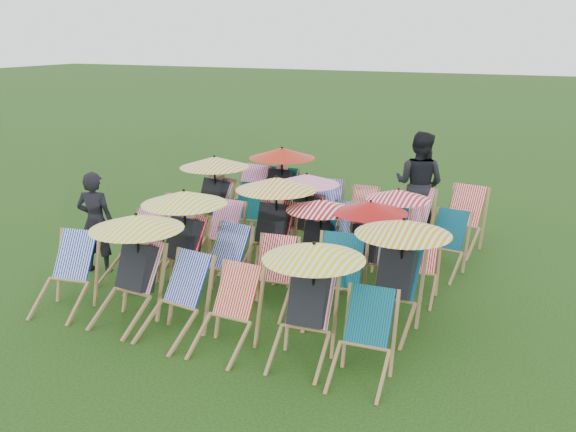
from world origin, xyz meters
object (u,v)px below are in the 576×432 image
at_px(deckchair_5, 363,341).
at_px(person_left, 96,222).
at_px(person_rear, 419,184).
at_px(deckchair_0, 64,275).
at_px(deckchair_29, 460,220).

height_order(deckchair_5, person_left, person_left).
bearing_deg(person_rear, deckchair_0, 65.39).
height_order(deckchair_0, person_left, person_left).
distance_m(deckchair_0, deckchair_29, 6.24).
distance_m(deckchair_0, deckchair_5, 4.08).
distance_m(person_left, person_rear, 5.50).
bearing_deg(deckchair_29, deckchair_5, -82.38).
relative_size(deckchair_5, deckchair_29, 0.87).
height_order(person_left, person_rear, person_rear).
height_order(deckchair_0, deckchair_29, deckchair_29).
xyz_separation_m(deckchair_5, person_left, (-4.66, 1.37, 0.32)).
distance_m(deckchair_0, person_left, 1.45).
bearing_deg(deckchair_5, deckchair_0, 176.24).
bearing_deg(deckchair_29, person_rear, 157.57).
xyz_separation_m(deckchair_5, person_rear, (-0.71, 5.19, 0.48)).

